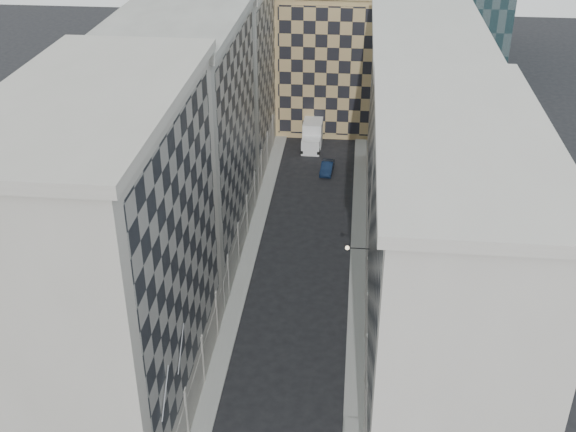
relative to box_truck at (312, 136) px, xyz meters
The scene contains 12 objects.
sidewalk_west 28.82m from the box_truck, 98.52° to the right, with size 1.50×100.00×0.15m, color gray.
sidewalk_east 29.17m from the box_truck, 77.65° to the right, with size 1.50×100.00×0.15m, color gray.
bldg_left_a 49.60m from the box_truck, 101.78° to the right, with size 10.80×22.80×23.70m.
bldg_left_b 29.07m from the box_truck, 111.23° to the right, with size 10.80×22.80×22.70m.
bldg_left_c 14.10m from the box_truck, 160.68° to the right, with size 10.80×22.80×21.70m.
bldg_right_a 45.94m from the box_truck, 74.74° to the right, with size 10.80×26.80×20.70m.
bldg_right_b 22.00m from the box_truck, 54.20° to the right, with size 10.80×28.80×19.70m.
tan_block 12.75m from the box_truck, 72.43° to the left, with size 16.80×14.80×18.80m.
flagpoles_left 53.11m from the box_truck, 95.35° to the right, with size 0.10×6.33×2.33m.
bracket_lamp 35.21m from the box_truck, 81.16° to the right, with size 1.98×0.36×0.36m.
box_truck is the anchor object (origin of this frame).
dark_car 7.99m from the box_truck, 73.26° to the right, with size 1.39×3.97×1.31m, color #0E1C36.
Camera 1 is at (4.29, -26.62, 37.43)m, focal length 45.00 mm.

